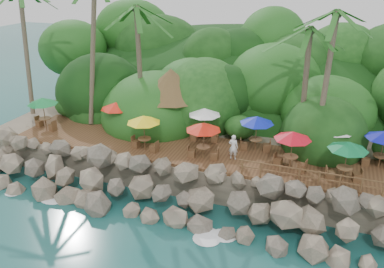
% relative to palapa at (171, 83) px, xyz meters
% --- Properties ---
extents(ground, '(140.00, 140.00, 0.00)m').
position_rel_palapa_xyz_m(ground, '(2.81, -9.23, -5.79)').
color(ground, '#19514F').
rests_on(ground, ground).
extents(land_base, '(32.00, 25.20, 2.10)m').
position_rel_palapa_xyz_m(land_base, '(2.81, 6.77, -4.74)').
color(land_base, gray).
rests_on(land_base, ground).
extents(jungle_hill, '(44.80, 28.00, 15.40)m').
position_rel_palapa_xyz_m(jungle_hill, '(2.81, 14.27, -5.79)').
color(jungle_hill, '#143811').
rests_on(jungle_hill, ground).
extents(seawall, '(29.00, 4.00, 2.30)m').
position_rel_palapa_xyz_m(seawall, '(2.81, -7.23, -4.64)').
color(seawall, gray).
rests_on(seawall, ground).
extents(terrace, '(26.00, 5.00, 0.20)m').
position_rel_palapa_xyz_m(terrace, '(2.81, -3.23, -3.59)').
color(terrace, brown).
rests_on(terrace, land_base).
extents(jungle_foliage, '(44.00, 16.00, 12.00)m').
position_rel_palapa_xyz_m(jungle_foliage, '(2.81, 5.77, -5.79)').
color(jungle_foliage, '#143811').
rests_on(jungle_foliage, ground).
extents(foam_line, '(25.20, 0.80, 0.06)m').
position_rel_palapa_xyz_m(foam_line, '(2.81, -8.93, -5.76)').
color(foam_line, white).
rests_on(foam_line, ground).
extents(palms, '(36.04, 6.95, 12.30)m').
position_rel_palapa_xyz_m(palms, '(2.89, -0.54, 5.89)').
color(palms, brown).
rests_on(palms, ground).
extents(palapa, '(5.03, 5.03, 4.60)m').
position_rel_palapa_xyz_m(palapa, '(0.00, 0.00, 0.00)').
color(palapa, brown).
rests_on(palapa, ground).
extents(dining_clusters, '(25.87, 5.05, 2.46)m').
position_rel_palapa_xyz_m(dining_clusters, '(5.01, -3.01, -1.45)').
color(dining_clusters, brown).
rests_on(dining_clusters, terrace).
extents(railing, '(8.30, 0.10, 1.00)m').
position_rel_palapa_xyz_m(railing, '(10.69, -5.58, -2.88)').
color(railing, brown).
rests_on(railing, terrace).
extents(waiter, '(0.62, 0.42, 1.69)m').
position_rel_palapa_xyz_m(waiter, '(5.81, -3.77, -2.65)').
color(waiter, white).
rests_on(waiter, terrace).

